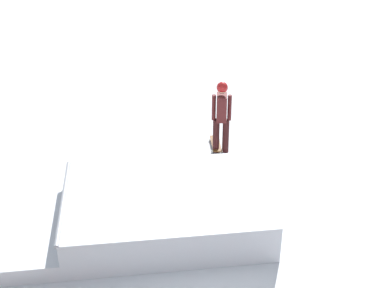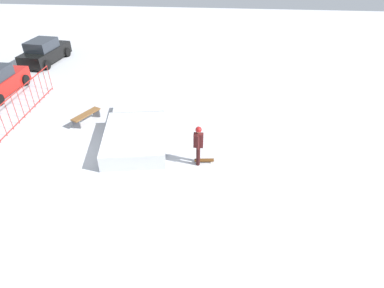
% 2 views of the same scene
% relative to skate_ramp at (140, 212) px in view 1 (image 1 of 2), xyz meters
% --- Properties ---
extents(ground_plane, '(60.00, 60.00, 0.00)m').
position_rel_skate_ramp_xyz_m(ground_plane, '(-1.10, 0.23, -0.32)').
color(ground_plane, '#B7BABF').
extents(skate_ramp, '(5.77, 3.51, 0.74)m').
position_rel_skate_ramp_xyz_m(skate_ramp, '(0.00, 0.00, 0.00)').
color(skate_ramp, silver).
rests_on(skate_ramp, ground).
extents(skater, '(0.44, 0.38, 1.73)m').
position_rel_skate_ramp_xyz_m(skater, '(-1.48, -2.94, 0.69)').
color(skater, black).
rests_on(skater, ground).
extents(skateboard, '(0.33, 0.82, 0.09)m').
position_rel_skate_ramp_xyz_m(skateboard, '(-1.37, -3.18, -0.24)').
color(skateboard, '#593314').
rests_on(skateboard, ground).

